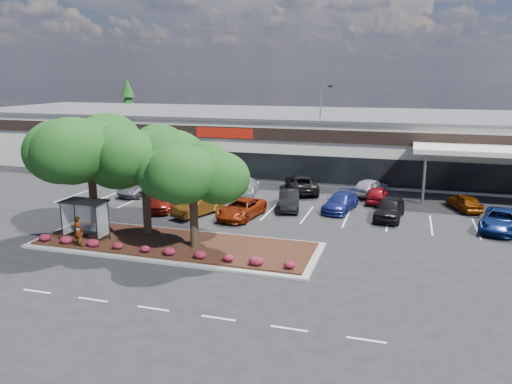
# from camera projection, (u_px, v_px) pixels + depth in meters

# --- Properties ---
(ground) EXTENTS (160.00, 160.00, 0.00)m
(ground) POSITION_uv_depth(u_px,v_px,m) (176.00, 274.00, 26.81)
(ground) COLOR black
(ground) RESTS_ON ground
(retail_store) EXTENTS (80.40, 25.20, 6.25)m
(retail_store) POSITION_uv_depth(u_px,v_px,m) (304.00, 139.00, 57.64)
(retail_store) COLOR beige
(retail_store) RESTS_ON ground
(landscape_island) EXTENTS (18.00, 6.00, 0.26)m
(landscape_island) POSITION_uv_depth(u_px,v_px,m) (175.00, 245.00, 31.07)
(landscape_island) COLOR gray
(landscape_island) RESTS_ON ground
(lane_markings) EXTENTS (33.12, 20.06, 0.01)m
(lane_markings) POSITION_uv_depth(u_px,v_px,m) (236.00, 221.00, 36.55)
(lane_markings) COLOR silver
(lane_markings) RESTS_ON ground
(shrub_row) EXTENTS (17.00, 0.80, 0.50)m
(shrub_row) POSITION_uv_depth(u_px,v_px,m) (158.00, 250.00, 29.02)
(shrub_row) COLOR maroon
(shrub_row) RESTS_ON landscape_island
(bus_shelter) EXTENTS (2.75, 1.55, 2.59)m
(bus_shelter) POSITION_uv_depth(u_px,v_px,m) (86.00, 208.00, 31.14)
(bus_shelter) COLOR black
(bus_shelter) RESTS_ON landscape_island
(island_tree_west) EXTENTS (7.20, 7.20, 7.89)m
(island_tree_west) POSITION_uv_depth(u_px,v_px,m) (91.00, 174.00, 32.29)
(island_tree_west) COLOR #133E10
(island_tree_west) RESTS_ON landscape_island
(island_tree_mid) EXTENTS (6.60, 6.60, 7.32)m
(island_tree_mid) POSITION_uv_depth(u_px,v_px,m) (145.00, 179.00, 32.02)
(island_tree_mid) COLOR #133E10
(island_tree_mid) RESTS_ON landscape_island
(island_tree_east) EXTENTS (5.80, 5.80, 6.50)m
(island_tree_east) POSITION_uv_depth(u_px,v_px,m) (193.00, 195.00, 29.59)
(island_tree_east) COLOR #133E10
(island_tree_east) RESTS_ON landscape_island
(conifer_north_west) EXTENTS (4.40, 4.40, 10.00)m
(conifer_north_west) POSITION_uv_depth(u_px,v_px,m) (129.00, 111.00, 76.97)
(conifer_north_west) COLOR #133E10
(conifer_north_west) RESTS_ON ground
(person_waiting) EXTENTS (0.79, 0.62, 1.89)m
(person_waiting) POSITION_uv_depth(u_px,v_px,m) (78.00, 231.00, 30.16)
(person_waiting) COLOR #594C47
(person_waiting) RESTS_ON landscape_island
(light_pole) EXTENTS (1.43, 0.50, 9.53)m
(light_pole) POSITION_uv_depth(u_px,v_px,m) (321.00, 137.00, 51.09)
(light_pole) COLOR gray
(light_pole) RESTS_ON ground
(car_0) EXTENTS (3.54, 5.38, 1.37)m
(car_0) POSITION_uv_depth(u_px,v_px,m) (143.00, 187.00, 44.33)
(car_0) COLOR #5A5A61
(car_0) RESTS_ON ground
(car_1) EXTENTS (3.23, 4.50, 1.42)m
(car_1) POSITION_uv_depth(u_px,v_px,m) (168.00, 192.00, 42.32)
(car_1) COLOR maroon
(car_1) RESTS_ON ground
(car_2) EXTENTS (2.89, 4.90, 1.33)m
(car_2) POSITION_uv_depth(u_px,v_px,m) (163.00, 201.00, 39.60)
(car_2) COLOR maroon
(car_2) RESTS_ON ground
(car_3) EXTENTS (3.06, 4.68, 1.46)m
(car_3) POSITION_uv_depth(u_px,v_px,m) (198.00, 206.00, 37.94)
(car_3) COLOR #62370E
(car_3) RESTS_ON ground
(car_4) EXTENTS (2.98, 5.29, 1.40)m
(car_4) POSITION_uv_depth(u_px,v_px,m) (241.00, 209.00, 37.19)
(car_4) COLOR maroon
(car_4) RESTS_ON ground
(car_5) EXTENTS (2.50, 4.75, 1.49)m
(car_5) POSITION_uv_depth(u_px,v_px,m) (289.00, 200.00, 39.67)
(car_5) COLOR black
(car_5) RESTS_ON ground
(car_6) EXTENTS (2.76, 5.01, 1.37)m
(car_6) POSITION_uv_depth(u_px,v_px,m) (340.00, 202.00, 39.13)
(car_6) COLOR navy
(car_6) RESTS_ON ground
(car_7) EXTENTS (2.34, 4.85, 1.60)m
(car_7) POSITION_uv_depth(u_px,v_px,m) (389.00, 208.00, 36.95)
(car_7) COLOR black
(car_7) RESTS_ON ground
(car_8) EXTENTS (3.64, 5.67, 1.45)m
(car_8) POSITION_uv_depth(u_px,v_px,m) (501.00, 220.00, 34.14)
(car_8) COLOR navy
(car_8) RESTS_ON ground
(car_9) EXTENTS (3.02, 4.53, 1.41)m
(car_9) POSITION_uv_depth(u_px,v_px,m) (163.00, 182.00, 46.33)
(car_9) COLOR maroon
(car_9) RESTS_ON ground
(car_10) EXTENTS (2.80, 5.33, 1.43)m
(car_10) POSITION_uv_depth(u_px,v_px,m) (178.00, 184.00, 45.39)
(car_10) COLOR #134517
(car_10) RESTS_ON ground
(car_11) EXTENTS (3.56, 4.91, 1.56)m
(car_11) POSITION_uv_depth(u_px,v_px,m) (228.00, 180.00, 46.89)
(car_11) COLOR silver
(car_11) RESTS_ON ground
(car_12) EXTENTS (2.98, 5.65, 1.56)m
(car_12) POSITION_uv_depth(u_px,v_px,m) (245.00, 186.00, 44.55)
(car_12) COLOR #A4A9AF
(car_12) RESTS_ON ground
(car_13) EXTENTS (4.28, 6.29, 1.60)m
(car_13) POSITION_uv_depth(u_px,v_px,m) (301.00, 184.00, 45.27)
(car_13) COLOR black
(car_13) RESTS_ON ground
(car_14) EXTENTS (3.34, 4.73, 1.50)m
(car_14) POSITION_uv_depth(u_px,v_px,m) (370.00, 187.00, 44.20)
(car_14) COLOR #9FA3A9
(car_14) RESTS_ON ground
(car_15) EXTENTS (1.76, 4.06, 1.36)m
(car_15) POSITION_uv_depth(u_px,v_px,m) (377.00, 194.00, 41.71)
(car_15) COLOR maroon
(car_15) RESTS_ON ground
(car_16) EXTENTS (2.79, 4.18, 1.32)m
(car_16) POSITION_uv_depth(u_px,v_px,m) (464.00, 202.00, 39.29)
(car_16) COLOR #6D2B03
(car_16) RESTS_ON ground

